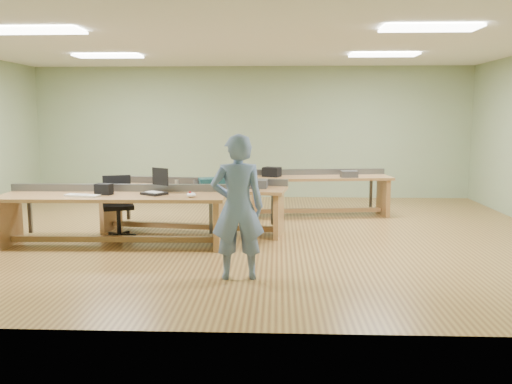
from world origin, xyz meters
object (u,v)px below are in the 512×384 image
task_chair (118,215)px  drinks_can (177,183)px  camera_bag (104,189)px  parts_bin_teal (212,182)px  workbench_back (319,187)px  parts_bin_grey (252,184)px  workbench_front (113,207)px  mug (198,183)px  laptop_base (154,193)px  workbench_mid (193,198)px  person (238,207)px

task_chair → drinks_can: 1.04m
task_chair → drinks_can: bearing=5.0°
camera_bag → parts_bin_teal: size_ratio=0.58×
workbench_back → parts_bin_grey: (-1.18, -1.69, 0.26)m
workbench_front → camera_bag: (-0.13, -0.00, 0.26)m
parts_bin_teal → mug: bearing=172.4°
workbench_back → laptop_base: workbench_back is taller
laptop_base → camera_bag: (-0.73, -0.03, 0.06)m
task_chair → workbench_mid: bearing=2.0°
camera_bag → mug: camera_bag is taller
workbench_front → mug: 1.48m
workbench_back → parts_bin_grey: bearing=-131.9°
workbench_front → workbench_mid: 1.40m
task_chair → mug: bearing=0.8°
person → parts_bin_teal: 2.57m
workbench_back → task_chair: bearing=-155.2°
workbench_mid → task_chair: (-1.11, -0.44, -0.21)m
person → laptop_base: 2.09m
person → laptop_base: bearing=-57.0°
laptop_base → parts_bin_grey: parts_bin_grey is taller
laptop_base → drinks_can: (0.17, 0.88, 0.04)m
laptop_base → mug: bearing=96.3°
workbench_back → camera_bag: camera_bag is taller
workbench_mid → laptop_base: workbench_mid is taller
drinks_can → parts_bin_teal: bearing=1.9°
workbench_front → laptop_base: workbench_front is taller
parts_bin_grey → workbench_mid: bearing=173.4°
camera_bag → parts_bin_teal: bearing=43.6°
workbench_front → task_chair: (-0.08, 0.51, -0.21)m
mug → laptop_base: bearing=-118.1°
workbench_back → mug: (-2.08, -1.57, 0.25)m
task_chair → camera_bag: bearing=-114.6°
workbench_back → workbench_mid: bearing=-150.8°
workbench_mid → camera_bag: 1.52m
workbench_back → camera_bag: 4.18m
workbench_back → parts_bin_teal: parts_bin_teal is taller
laptop_base → workbench_front: bearing=-143.1°
workbench_back → drinks_can: (-2.41, -1.63, 0.25)m
drinks_can → parts_bin_grey: bearing=-3.0°
camera_bag → task_chair: 0.71m
workbench_front → mug: (1.10, 0.96, 0.24)m
laptop_base → workbench_back: bearing=78.6°
person → mug: person is taller
person → task_chair: (-2.03, 2.09, -0.49)m
workbench_mid → camera_bag: bearing=-132.3°
parts_bin_grey → mug: (-0.90, 0.11, -0.01)m
parts_bin_teal → workbench_back: bearing=41.1°
drinks_can → laptop_base: bearing=-100.8°
workbench_front → drinks_can: size_ratio=29.97×
workbench_mid → mug: size_ratio=23.17×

